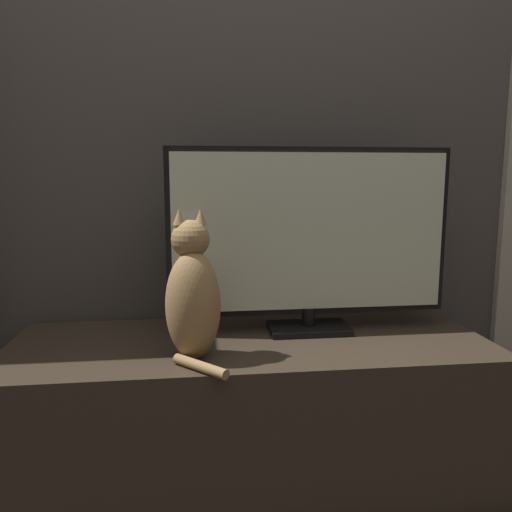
{
  "coord_description": "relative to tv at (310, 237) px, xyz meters",
  "views": [
    {
      "loc": [
        -0.17,
        -0.62,
        1.02
      ],
      "look_at": [
        0.01,
        0.86,
        0.79
      ],
      "focal_mm": 35.0,
      "sensor_mm": 36.0,
      "label": 1
    }
  ],
  "objects": [
    {
      "name": "cat",
      "position": [
        -0.38,
        -0.21,
        -0.14
      ],
      "size": [
        0.18,
        0.27,
        0.43
      ],
      "rotation": [
        0.0,
        0.0,
        0.16
      ],
      "color": "#997547",
      "rests_on": "tv_stand"
    },
    {
      "name": "tv",
      "position": [
        0.0,
        0.0,
        0.0
      ],
      "size": [
        0.94,
        0.16,
        0.61
      ],
      "color": "black",
      "rests_on": "tv_stand"
    },
    {
      "name": "wall_back",
      "position": [
        -0.21,
        0.25,
        0.47
      ],
      "size": [
        4.8,
        0.05,
        2.6
      ],
      "color": "#47423D",
      "rests_on": "ground_plane"
    },
    {
      "name": "tv_stand",
      "position": [
        -0.21,
        -0.07,
        -0.57
      ],
      "size": [
        1.52,
        0.56,
        0.51
      ],
      "color": "#33281E",
      "rests_on": "ground_plane"
    }
  ]
}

